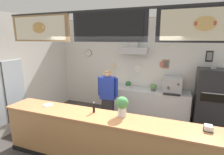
# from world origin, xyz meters

# --- Properties ---
(back_wall_assembly) EXTENTS (5.70, 2.79, 3.09)m
(back_wall_assembly) POSITION_xyz_m (-0.00, 2.52, 1.65)
(back_wall_assembly) COLOR gray
(back_wall_assembly) RESTS_ON ground_plane
(left_wall_with_window) EXTENTS (0.15, 5.38, 3.09)m
(left_wall_with_window) POSITION_xyz_m (-2.85, -0.00, 1.54)
(left_wall_with_window) COLOR white
(left_wall_with_window) RESTS_ON ground_plane
(service_counter) EXTENTS (4.37, 0.62, 1.02)m
(service_counter) POSITION_xyz_m (0.00, -0.21, 0.51)
(service_counter) COLOR #B77F4C
(service_counter) RESTS_ON ground_plane
(back_prep_counter) EXTENTS (2.58, 0.63, 0.88)m
(back_prep_counter) POSITION_xyz_m (0.39, 2.29, 0.43)
(back_prep_counter) COLOR silver
(back_prep_counter) RESTS_ON ground_plane
(pizza_oven) EXTENTS (0.73, 0.66, 1.77)m
(pizza_oven) POSITION_xyz_m (2.13, 2.14, 0.84)
(pizza_oven) COLOR #232326
(pizza_oven) RESTS_ON ground_plane
(shop_worker) EXTENTS (0.56, 0.24, 1.65)m
(shop_worker) POSITION_xyz_m (-0.46, 1.11, 0.89)
(shop_worker) COLOR #232328
(shop_worker) RESTS_ON ground_plane
(espresso_machine) EXTENTS (0.52, 0.56, 0.47)m
(espresso_machine) POSITION_xyz_m (1.15, 2.27, 1.11)
(espresso_machine) COLOR #A3A5AD
(espresso_machine) RESTS_ON back_prep_counter
(potted_basil) EXTENTS (0.19, 0.19, 0.22)m
(potted_basil) POSITION_xyz_m (-0.21, 2.30, 1.00)
(potted_basil) COLOR beige
(potted_basil) RESTS_ON back_prep_counter
(potted_rosemary) EXTENTS (0.20, 0.20, 0.22)m
(potted_rosemary) POSITION_xyz_m (0.60, 2.26, 1.00)
(potted_rosemary) COLOR #4C4C51
(potted_rosemary) RESTS_ON back_prep_counter
(basil_vase) EXTENTS (0.24, 0.24, 0.39)m
(basil_vase) POSITION_xyz_m (0.31, -0.09, 1.23)
(basil_vase) COLOR silver
(basil_vase) RESTS_ON service_counter
(napkin_holder) EXTENTS (0.15, 0.14, 0.10)m
(napkin_holder) POSITION_xyz_m (1.76, -0.10, 1.06)
(napkin_holder) COLOR #262628
(napkin_holder) RESTS_ON service_counter
(condiment_plate) EXTENTS (0.21, 0.21, 0.01)m
(condiment_plate) POSITION_xyz_m (-1.39, -0.12, 1.03)
(condiment_plate) COLOR white
(condiment_plate) RESTS_ON service_counter
(pepper_grinder) EXTENTS (0.05, 0.05, 0.23)m
(pepper_grinder) POSITION_xyz_m (-0.27, -0.11, 1.13)
(pepper_grinder) COLOR black
(pepper_grinder) RESTS_ON service_counter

